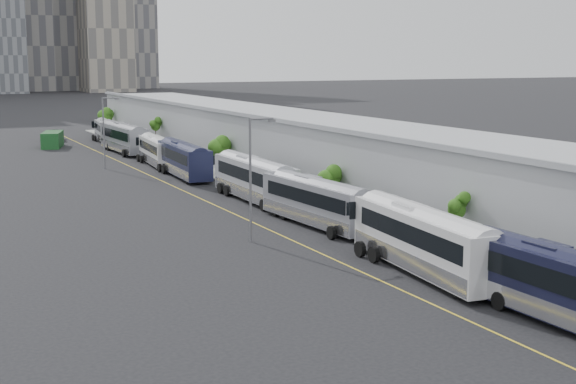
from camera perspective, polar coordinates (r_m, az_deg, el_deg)
sidewalk at (r=72.32m, az=4.01°, el=-0.88°), size 10.00×170.00×0.12m
lane_line at (r=67.75m, az=-3.70°, el=-1.63°), size 0.12×160.00×0.02m
depot at (r=73.84m, az=6.72°, el=2.01°), size 12.45×160.40×7.20m
bus_1 at (r=42.03m, az=19.27°, el=-6.87°), size 3.05×13.30×3.87m
bus_2 at (r=49.82m, az=9.70°, el=-3.82°), size 4.10×14.17×4.08m
bus_3 at (r=62.97m, az=2.07°, el=-1.00°), size 3.51×13.15×3.80m
bus_4 at (r=74.02m, az=-2.38°, el=0.67°), size 3.06×13.84×4.03m
bus_5 at (r=89.50m, az=-7.40°, el=2.09°), size 3.40×13.30×3.85m
bus_6 at (r=99.82m, az=-9.25°, el=2.73°), size 3.51×12.23×3.53m
bus_7 at (r=113.91m, az=-11.57°, el=3.61°), size 3.36×14.06×4.08m
bus_8 at (r=127.76m, az=-12.74°, el=4.09°), size 3.66×12.20×3.51m
tree_1 at (r=54.17m, az=11.91°, el=-1.17°), size 1.20×1.20×3.94m
tree_2 at (r=67.86m, az=2.91°, el=0.93°), size 1.97×1.97×3.98m
tree_3 at (r=90.11m, az=-4.94°, el=3.21°), size 2.44×2.44×4.46m
tree_4 at (r=114.84m, az=-9.40°, el=4.70°), size 1.35×1.35×4.44m
tree_5 at (r=140.40m, az=-12.87°, el=5.34°), size 2.43×2.43×4.63m
street_lamp_near at (r=57.03m, az=-2.52°, el=1.51°), size 2.04×0.22×8.94m
street_lamp_far at (r=97.44m, az=-12.87°, el=4.49°), size 2.04×0.22×8.51m
shipping_container at (r=123.35m, az=-16.40°, el=3.59°), size 4.34×6.98×2.30m
suv at (r=133.23m, az=-16.30°, el=3.89°), size 3.80×6.58×1.73m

